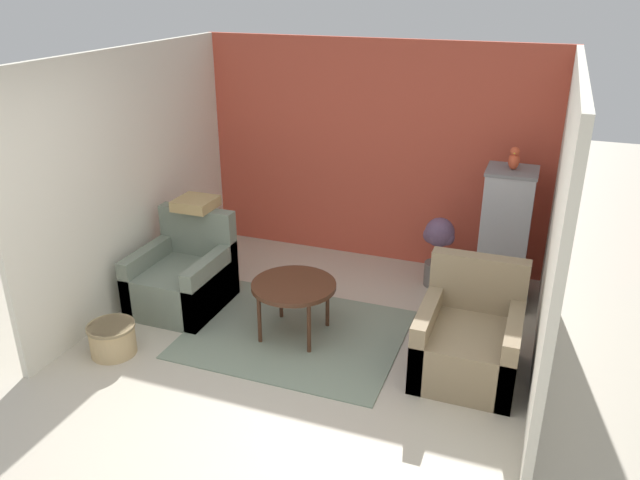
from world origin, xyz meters
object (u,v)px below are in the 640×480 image
at_px(coffee_table, 294,288).
at_px(armchair_right, 469,341).
at_px(armchair_left, 184,279).
at_px(wicker_basket, 112,338).
at_px(birdcage, 504,239).
at_px(potted_plant, 438,246).
at_px(parrot, 514,159).

xyz_separation_m(coffee_table, armchair_right, (1.53, -0.03, -0.18)).
distance_m(armchair_left, armchair_right, 2.75).
height_order(armchair_left, wicker_basket, armchair_left).
distance_m(birdcage, wicker_basket, 3.72).
relative_size(potted_plant, wicker_basket, 1.86).
bearing_deg(armchair_right, birdcage, 85.59).
relative_size(parrot, wicker_basket, 0.55).
bearing_deg(parrot, birdcage, -90.00).
relative_size(armchair_left, wicker_basket, 2.24).
xyz_separation_m(coffee_table, wicker_basket, (-1.33, -0.82, -0.32)).
bearing_deg(coffee_table, birdcage, 39.88).
distance_m(parrot, wicker_basket, 3.90).
relative_size(coffee_table, armchair_right, 0.83).
distance_m(armchair_right, birdcage, 1.44).
xyz_separation_m(armchair_left, parrot, (2.85, 1.23, 1.15)).
height_order(coffee_table, potted_plant, potted_plant).
bearing_deg(wicker_basket, armchair_right, 15.39).
height_order(potted_plant, wicker_basket, potted_plant).
xyz_separation_m(coffee_table, parrot, (1.64, 1.37, 0.96)).
bearing_deg(wicker_basket, birdcage, 36.34).
distance_m(coffee_table, birdcage, 2.14).
bearing_deg(potted_plant, armchair_right, -70.11).
bearing_deg(birdcage, potted_plant, 175.17).
distance_m(armchair_left, potted_plant, 2.57).
height_order(armchair_right, parrot, parrot).
bearing_deg(potted_plant, parrot, -4.67).
bearing_deg(coffee_table, armchair_left, 173.51).
xyz_separation_m(armchair_right, birdcage, (0.11, 1.40, 0.35)).
bearing_deg(parrot, armchair_left, -156.65).
bearing_deg(birdcage, wicker_basket, -143.66).
relative_size(armchair_left, potted_plant, 1.21).
xyz_separation_m(potted_plant, wicker_basket, (-2.34, -2.24, -0.29)).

